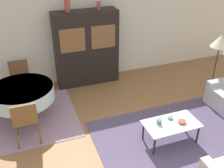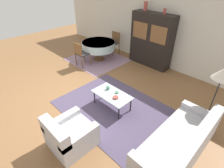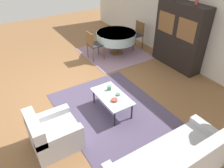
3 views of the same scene
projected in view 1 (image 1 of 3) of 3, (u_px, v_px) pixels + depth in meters
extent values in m
cube|color=beige|center=(75.00, 32.00, 6.71)|extent=(10.00, 0.06, 2.70)
cube|color=#4C425B|center=(175.00, 139.00, 5.13)|extent=(3.05, 2.23, 0.01)
cube|color=gray|center=(27.00, 119.00, 5.71)|extent=(2.13, 1.99, 0.01)
cube|color=#B2B2B7|center=(223.00, 82.00, 6.14)|extent=(0.83, 0.16, 0.12)
cylinder|color=black|center=(154.00, 146.00, 4.67)|extent=(0.04, 0.04, 0.40)
cylinder|color=black|center=(198.00, 134.00, 4.95)|extent=(0.04, 0.04, 0.40)
cylinder|color=black|center=(143.00, 131.00, 5.04)|extent=(0.04, 0.04, 0.40)
cylinder|color=black|center=(184.00, 121.00, 5.32)|extent=(0.04, 0.04, 0.40)
cube|color=silver|center=(171.00, 124.00, 4.89)|extent=(1.04, 0.57, 0.02)
cube|color=black|center=(86.00, 48.00, 6.73)|extent=(1.62, 0.46, 1.93)
cube|color=brown|center=(73.00, 41.00, 6.26)|extent=(0.62, 0.01, 0.58)
cube|color=brown|center=(103.00, 37.00, 6.49)|extent=(0.62, 0.01, 0.58)
cylinder|color=brown|center=(26.00, 116.00, 5.77)|extent=(0.48, 0.48, 0.03)
cylinder|color=brown|center=(25.00, 108.00, 5.67)|extent=(0.14, 0.14, 0.44)
cylinder|color=silver|center=(22.00, 94.00, 5.48)|extent=(1.32, 1.32, 0.30)
cylinder|color=silver|center=(21.00, 88.00, 5.42)|extent=(1.33, 1.33, 0.03)
cylinder|color=brown|center=(16.00, 126.00, 5.11)|extent=(0.04, 0.04, 0.47)
cylinder|color=brown|center=(37.00, 122.00, 5.23)|extent=(0.04, 0.04, 0.47)
cylinder|color=brown|center=(17.00, 139.00, 4.78)|extent=(0.04, 0.04, 0.47)
cylinder|color=brown|center=(40.00, 134.00, 4.90)|extent=(0.04, 0.04, 0.47)
cube|color=#333338|center=(26.00, 120.00, 4.88)|extent=(0.44, 0.44, 0.04)
cube|color=brown|center=(24.00, 115.00, 4.60)|extent=(0.44, 0.04, 0.42)
cylinder|color=brown|center=(32.00, 93.00, 6.21)|extent=(0.04, 0.04, 0.47)
cylinder|color=brown|center=(14.00, 96.00, 6.09)|extent=(0.04, 0.04, 0.47)
cylinder|color=brown|center=(30.00, 85.00, 6.54)|extent=(0.04, 0.04, 0.47)
cylinder|color=brown|center=(13.00, 88.00, 6.42)|extent=(0.04, 0.04, 0.47)
cube|color=#333338|center=(21.00, 81.00, 6.19)|extent=(0.44, 0.44, 0.04)
cube|color=brown|center=(19.00, 69.00, 6.24)|extent=(0.44, 0.04, 0.42)
cylinder|color=black|center=(210.00, 90.00, 6.77)|extent=(0.28, 0.28, 0.02)
cylinder|color=black|center=(215.00, 69.00, 6.47)|extent=(0.03, 0.03, 1.20)
cone|color=silver|center=(221.00, 41.00, 6.11)|extent=(0.44, 0.44, 0.28)
cylinder|color=#4C7A60|center=(159.00, 122.00, 4.85)|extent=(0.09, 0.09, 0.10)
cylinder|color=#9E4238|center=(182.00, 122.00, 4.89)|extent=(0.14, 0.14, 0.04)
cylinder|color=#4C7A60|center=(171.00, 118.00, 5.00)|extent=(0.10, 0.10, 0.04)
cylinder|color=#9E4238|center=(67.00, 5.00, 6.06)|extent=(0.13, 0.13, 0.31)
cylinder|color=#9E4238|center=(99.00, 5.00, 6.32)|extent=(0.10, 0.10, 0.18)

